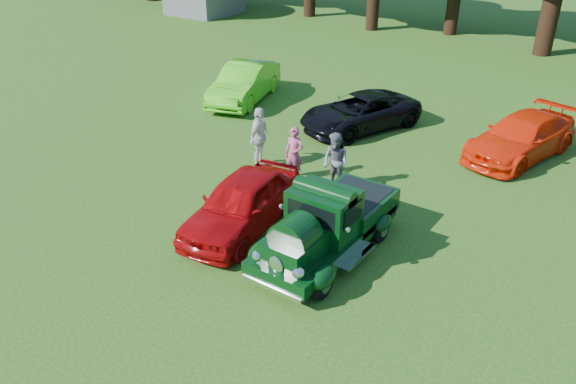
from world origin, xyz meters
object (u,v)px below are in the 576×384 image
Objects in this scene: back_car_lime at (244,83)px; spectator_white at (259,137)px; red_convertible at (242,203)px; back_car_black at (360,112)px; hero_pickup at (328,225)px; back_car_orange at (521,137)px; spectator_pink at (294,153)px; spectator_grey at (335,162)px.

back_car_lime is 6.14m from spectator_white.
back_car_black is (-0.84, 7.48, -0.07)m from red_convertible.
back_car_lime is at bearing 138.76° from hero_pickup.
hero_pickup is 0.97× the size of back_car_orange.
spectator_grey is (1.30, 0.10, 0.05)m from spectator_pink.
red_convertible is 3.17m from spectator_grey.
spectator_grey is at bearing 117.83° from hero_pickup.
back_car_lime reaches higher than back_car_orange.
back_car_orange reaches higher than back_car_black.
red_convertible is 3.01m from spectator_pink.
red_convertible is 2.57× the size of spectator_pink.
spectator_grey is 0.89× the size of spectator_white.
red_convertible reaches higher than back_car_black.
spectator_white is (4.20, -4.47, 0.19)m from back_car_lime.
spectator_pink reaches higher than back_car_black.
hero_pickup is at bearing -89.71° from back_car_orange.
hero_pickup reaches higher than spectator_grey.
back_car_orange is at bearing 70.55° from spectator_grey.
back_car_black is at bearing 113.31° from hero_pickup.
back_car_orange is at bearing 41.24° from spectator_pink.
back_car_black is at bearing 125.36° from spectator_grey.
spectator_white is at bearing 145.61° from hero_pickup.
back_car_lime is at bearing 161.85° from spectator_grey.
spectator_pink is (-4.88, -5.30, 0.13)m from back_car_orange.
hero_pickup is 2.34× the size of spectator_white.
back_car_lime is 0.99× the size of back_car_orange.
spectator_pink is 1.33m from spectator_white.
spectator_pink is (0.34, -4.52, 0.16)m from back_car_black.
red_convertible is at bearing -86.47° from spectator_pink.
spectator_grey is (-1.48, 2.81, 0.09)m from hero_pickup.
spectator_grey is at bearing -48.51° from back_car_black.
back_car_lime is 2.39× the size of spectator_white.
spectator_pink reaches higher than back_car_orange.
back_car_orange is at bearing 53.88° from red_convertible.
hero_pickup reaches higher than red_convertible.
red_convertible is 3.57m from spectator_white.
back_car_orange is 8.10m from spectator_white.
spectator_white is at bearing -125.04° from back_car_orange.
red_convertible is 0.90× the size of back_car_lime.
spectator_white is at bearing 112.58° from red_convertible.
back_car_orange is at bearing -13.31° from back_car_lime.
spectator_white reaches higher than spectator_pink.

